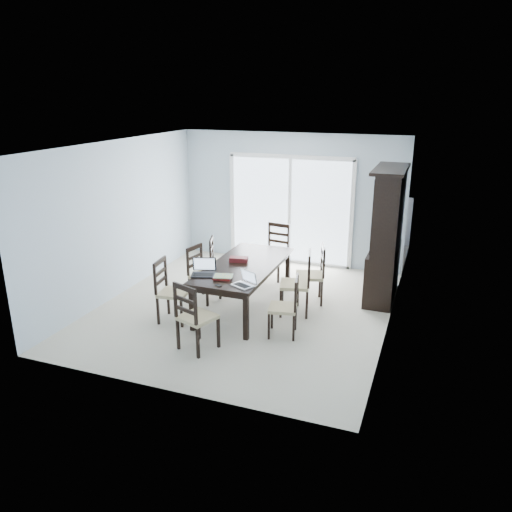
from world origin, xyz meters
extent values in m
plane|color=beige|center=(0.00, 0.00, 0.00)|extent=(5.00, 5.00, 0.00)
plane|color=white|center=(0.00, 0.00, 2.60)|extent=(5.00, 5.00, 0.00)
cube|color=#AABCCB|center=(0.00, 2.50, 1.30)|extent=(4.50, 0.02, 2.60)
cube|color=#AABCCB|center=(-2.25, 0.00, 1.30)|extent=(0.02, 5.00, 2.60)
cube|color=#AABCCB|center=(2.25, 0.00, 1.30)|extent=(0.02, 5.00, 2.60)
cube|color=gray|center=(0.00, 3.50, -0.05)|extent=(4.50, 2.00, 0.10)
cube|color=#99999E|center=(0.00, 4.50, 0.55)|extent=(4.50, 0.06, 1.10)
cube|color=black|center=(0.00, 0.00, 0.73)|extent=(1.00, 2.20, 0.04)
cube|color=black|center=(0.00, 0.00, 0.67)|extent=(0.88, 2.08, 0.10)
cube|color=black|center=(-0.42, -1.00, 0.34)|extent=(0.07, 0.07, 0.69)
cube|color=black|center=(0.42, -1.00, 0.34)|extent=(0.07, 0.07, 0.69)
cube|color=black|center=(-0.42, 1.00, 0.34)|extent=(0.07, 0.07, 0.69)
cube|color=black|center=(0.42, 1.00, 0.34)|extent=(0.07, 0.07, 0.69)
cube|color=black|center=(2.01, 1.25, 0.42)|extent=(0.45, 1.30, 0.85)
cube|color=black|center=(2.04, 1.25, 1.50)|extent=(0.38, 1.30, 1.30)
cube|color=black|center=(2.01, 1.25, 2.17)|extent=(0.50, 1.38, 0.05)
cube|color=black|center=(1.84, 0.83, 1.50)|extent=(0.02, 0.36, 1.18)
cube|color=black|center=(1.84, 1.25, 1.50)|extent=(0.02, 0.36, 1.18)
cube|color=black|center=(1.84, 1.67, 1.50)|extent=(0.02, 0.36, 1.18)
cube|color=silver|center=(0.00, 2.48, 1.05)|extent=(2.40, 0.02, 2.10)
cube|color=white|center=(0.00, 2.46, 2.14)|extent=(2.52, 0.05, 0.08)
cube|color=white|center=(0.00, 2.46, 1.05)|extent=(0.06, 0.05, 2.10)
cube|color=white|center=(0.00, 2.46, 0.03)|extent=(2.52, 0.05, 0.05)
cube|color=black|center=(-1.03, -0.63, 0.21)|extent=(0.04, 0.04, 0.43)
cube|color=black|center=(-0.99, -1.01, 0.21)|extent=(0.04, 0.04, 0.43)
cube|color=black|center=(-0.66, -0.59, 0.21)|extent=(0.04, 0.04, 0.43)
cube|color=black|center=(-0.62, -0.97, 0.21)|extent=(0.04, 0.04, 0.43)
cube|color=tan|center=(-0.83, -0.80, 0.45)|extent=(0.46, 0.46, 0.05)
cube|color=black|center=(-0.88, 0.28, 0.21)|extent=(0.04, 0.04, 0.41)
cube|color=black|center=(-0.95, -0.08, 0.21)|extent=(0.04, 0.04, 0.41)
cube|color=black|center=(-0.52, 0.21, 0.21)|extent=(0.04, 0.04, 0.41)
cube|color=black|center=(-0.59, -0.15, 0.21)|extent=(0.04, 0.04, 0.41)
cube|color=tan|center=(-0.74, 0.06, 0.43)|extent=(0.47, 0.47, 0.05)
cube|color=black|center=(-0.94, 0.86, 0.20)|extent=(0.04, 0.04, 0.40)
cube|color=black|center=(-0.82, 0.52, 0.20)|extent=(0.04, 0.04, 0.40)
cube|color=black|center=(-0.60, 0.97, 0.20)|extent=(0.04, 0.04, 0.40)
cube|color=black|center=(-0.49, 0.64, 0.20)|extent=(0.04, 0.04, 0.40)
cube|color=tan|center=(-0.71, 0.75, 0.42)|extent=(0.50, 0.50, 0.05)
cube|color=black|center=(1.06, -0.81, 0.20)|extent=(0.04, 0.04, 0.39)
cube|color=black|center=(0.99, -0.47, 0.20)|extent=(0.04, 0.04, 0.39)
cube|color=black|center=(0.72, -0.88, 0.20)|extent=(0.04, 0.04, 0.39)
cube|color=black|center=(0.65, -0.54, 0.20)|extent=(0.04, 0.04, 0.39)
cube|color=tan|center=(0.85, -0.68, 0.42)|extent=(0.45, 0.45, 0.05)
cube|color=black|center=(1.05, -0.05, 0.23)|extent=(0.04, 0.04, 0.45)
cube|color=black|center=(0.95, 0.34, 0.23)|extent=(0.04, 0.04, 0.45)
cube|color=black|center=(0.66, -0.14, 0.23)|extent=(0.04, 0.04, 0.45)
cube|color=black|center=(0.56, 0.25, 0.23)|extent=(0.04, 0.04, 0.45)
cube|color=tan|center=(0.80, 0.10, 0.48)|extent=(0.53, 0.53, 0.05)
cube|color=black|center=(1.15, 0.50, 0.22)|extent=(0.04, 0.04, 0.43)
cube|color=black|center=(1.03, 0.86, 0.22)|extent=(0.04, 0.04, 0.43)
cube|color=black|center=(0.78, 0.38, 0.22)|extent=(0.04, 0.04, 0.43)
cube|color=black|center=(0.67, 0.74, 0.22)|extent=(0.04, 0.04, 0.43)
cube|color=tan|center=(0.91, 0.62, 0.46)|extent=(0.53, 0.53, 0.05)
cube|color=black|center=(-0.34, -1.58, 0.22)|extent=(0.05, 0.05, 0.44)
cube|color=black|center=(0.02, -1.71, 0.22)|extent=(0.05, 0.05, 0.44)
cube|color=black|center=(-0.21, -1.21, 0.22)|extent=(0.05, 0.05, 0.44)
cube|color=black|center=(0.15, -1.34, 0.22)|extent=(0.05, 0.05, 0.44)
cube|color=tan|center=(-0.10, -1.46, 0.46)|extent=(0.54, 0.54, 0.05)
cube|color=black|center=(0.22, 1.65, 0.22)|extent=(0.04, 0.04, 0.45)
cube|color=black|center=(-0.17, 1.70, 0.22)|extent=(0.04, 0.04, 0.45)
cube|color=black|center=(0.17, 1.26, 0.22)|extent=(0.04, 0.04, 0.45)
cube|color=black|center=(-0.23, 1.31, 0.22)|extent=(0.04, 0.04, 0.45)
cube|color=tan|center=(0.00, 1.48, 0.47)|extent=(0.49, 0.49, 0.05)
cube|color=black|center=(-0.38, -0.68, 0.76)|extent=(0.41, 0.35, 0.02)
cube|color=silver|center=(-0.38, -0.68, 0.88)|extent=(0.31, 0.14, 0.19)
cube|color=silver|center=(0.32, -0.87, 0.76)|extent=(0.36, 0.32, 0.02)
cube|color=silver|center=(0.32, -0.87, 0.86)|extent=(0.25, 0.14, 0.16)
cube|color=maroon|center=(-0.06, -0.70, 0.77)|extent=(0.27, 0.22, 0.03)
cube|color=gold|center=(-0.05, -0.70, 0.79)|extent=(0.32, 0.27, 0.01)
cube|color=black|center=(0.00, -0.98, 0.76)|extent=(0.12, 0.09, 0.01)
cube|color=#4B0F19|center=(-0.13, 0.09, 0.79)|extent=(0.32, 0.21, 0.07)
cube|color=brown|center=(-0.67, 3.38, 0.40)|extent=(1.74, 1.58, 0.80)
cube|color=#949494|center=(-0.67, 3.38, 0.83)|extent=(1.79, 1.63, 0.05)
camera|label=1|loc=(2.76, -6.89, 3.34)|focal=35.00mm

